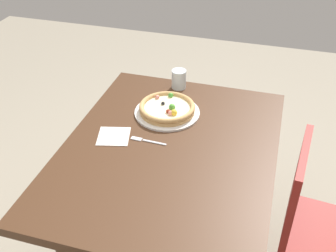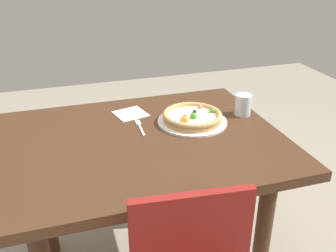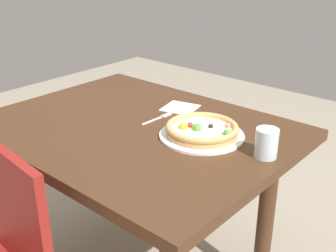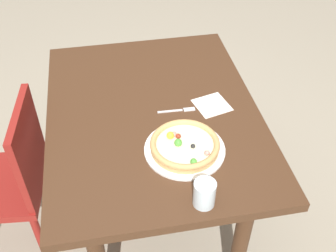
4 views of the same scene
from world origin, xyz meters
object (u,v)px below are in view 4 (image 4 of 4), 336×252
chair_near (12,178)px  fork (180,110)px  pizza (185,145)px  drinking_glass (204,194)px  plate (185,149)px  dining_table (154,130)px  napkin (212,105)px

chair_near → fork: chair_near is taller
pizza → drinking_glass: (0.26, 0.01, 0.02)m
plate → fork: bearing=172.9°
chair_near → plate: 0.85m
dining_table → plate: (0.26, 0.08, 0.12)m
plate → napkin: size_ratio=2.27×
plate → pizza: size_ratio=1.17×
drinking_glass → napkin: size_ratio=0.72×
fork → drinking_glass: bearing=-90.0°
pizza → drinking_glass: bearing=2.5°
chair_near → plate: size_ratio=2.74×
pizza → napkin: bearing=144.5°
drinking_glass → napkin: 0.54m
chair_near → pizza: size_ratio=3.21×
chair_near → plate: bearing=-102.9°
fork → pizza: bearing=-95.1°
napkin → chair_near: bearing=-90.2°
dining_table → pizza: size_ratio=4.37×
dining_table → napkin: (0.01, 0.26, 0.12)m
pizza → fork: (-0.24, 0.03, -0.03)m
pizza → napkin: (-0.25, 0.18, -0.03)m
fork → dining_table: bearing=172.7°
drinking_glass → napkin: bearing=161.9°
plate → fork: size_ratio=1.92×
dining_table → drinking_glass: size_ratio=11.72×
dining_table → napkin: size_ratio=8.48×
chair_near → drinking_glass: bearing=-118.1°
chair_near → fork: 0.84m
dining_table → pizza: bearing=17.9°
pizza → fork: pizza is taller
plate → drinking_glass: bearing=2.4°
napkin → plate: bearing=-35.4°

